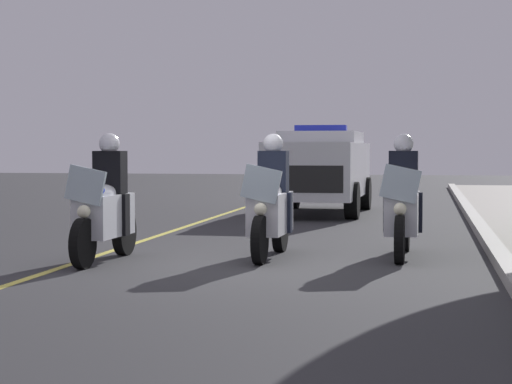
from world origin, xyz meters
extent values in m
plane|color=#333335|center=(0.00, 0.00, 0.00)|extent=(80.00, 80.00, 0.00)
cube|color=#9E9B93|center=(0.00, 3.33, 0.07)|extent=(48.00, 0.24, 0.15)
cube|color=#E0D14C|center=(0.00, -2.19, 0.00)|extent=(48.00, 0.12, 0.01)
cylinder|color=black|center=(0.71, -1.88, 0.32)|extent=(0.64, 0.13, 0.64)
cylinder|color=black|center=(-0.79, -1.85, 0.32)|extent=(0.64, 0.15, 0.64)
cube|color=silver|center=(-0.02, -1.86, 0.62)|extent=(1.21, 0.46, 0.56)
ellipsoid|color=silver|center=(0.03, -1.86, 0.92)|extent=(0.57, 0.33, 0.24)
cube|color=silver|center=(0.61, -1.88, 1.05)|extent=(0.07, 0.56, 0.53)
sphere|color=#F9F4CC|center=(0.67, -1.88, 0.72)|extent=(0.17, 0.17, 0.17)
sphere|color=red|center=(0.48, -2.03, 0.98)|extent=(0.09, 0.09, 0.09)
sphere|color=#1933F2|center=(0.48, -1.71, 0.98)|extent=(0.09, 0.09, 0.09)
cube|color=black|center=(-0.25, -1.86, 1.18)|extent=(0.29, 0.41, 0.60)
cube|color=black|center=(-0.19, -1.66, 0.62)|extent=(0.18, 0.14, 0.56)
cube|color=black|center=(-0.20, -2.06, 0.62)|extent=(0.18, 0.14, 0.56)
sphere|color=silver|center=(-0.23, -1.86, 1.58)|extent=(0.28, 0.28, 0.28)
cylinder|color=black|center=(-0.12, 0.23, 0.32)|extent=(0.64, 0.13, 0.64)
cylinder|color=black|center=(-1.62, 0.26, 0.32)|extent=(0.64, 0.15, 0.64)
cube|color=white|center=(-0.85, 0.24, 0.62)|extent=(1.21, 0.46, 0.56)
ellipsoid|color=white|center=(-0.80, 0.24, 0.92)|extent=(0.57, 0.33, 0.24)
cube|color=silver|center=(-0.22, 0.23, 1.05)|extent=(0.07, 0.56, 0.53)
sphere|color=#F9F4CC|center=(-0.16, 0.23, 0.72)|extent=(0.17, 0.17, 0.17)
sphere|color=red|center=(-0.35, 0.07, 0.98)|extent=(0.09, 0.09, 0.09)
sphere|color=#1933F2|center=(-0.35, 0.39, 0.98)|extent=(0.09, 0.09, 0.09)
cube|color=black|center=(-1.08, 0.25, 1.18)|extent=(0.29, 0.41, 0.60)
cube|color=black|center=(-1.02, 0.45, 0.62)|extent=(0.18, 0.14, 0.56)
cube|color=black|center=(-1.02, 0.05, 0.62)|extent=(0.18, 0.14, 0.56)
sphere|color=silver|center=(-1.06, 0.25, 1.58)|extent=(0.28, 0.28, 0.28)
cylinder|color=black|center=(-0.51, 2.02, 0.32)|extent=(0.64, 0.13, 0.64)
cylinder|color=black|center=(-2.01, 2.05, 0.32)|extent=(0.64, 0.15, 0.64)
cube|color=silver|center=(-1.24, 2.03, 0.62)|extent=(1.21, 0.46, 0.56)
ellipsoid|color=silver|center=(-1.19, 2.03, 0.92)|extent=(0.57, 0.33, 0.24)
cube|color=silver|center=(-0.61, 2.02, 1.05)|extent=(0.07, 0.56, 0.53)
sphere|color=#F9F4CC|center=(-0.55, 2.02, 0.72)|extent=(0.17, 0.17, 0.17)
sphere|color=red|center=(-0.75, 1.86, 0.98)|extent=(0.09, 0.09, 0.09)
sphere|color=#1933F2|center=(-0.74, 2.18, 0.98)|extent=(0.09, 0.09, 0.09)
cube|color=black|center=(-1.47, 2.04, 1.18)|extent=(0.29, 0.41, 0.60)
cube|color=black|center=(-1.41, 2.24, 0.62)|extent=(0.18, 0.14, 0.56)
cube|color=black|center=(-1.42, 1.84, 0.62)|extent=(0.18, 0.14, 0.56)
sphere|color=silver|center=(-1.45, 2.04, 1.58)|extent=(0.28, 0.28, 0.28)
cube|color=silver|center=(-9.42, -0.06, 1.02)|extent=(4.94, 2.00, 1.24)
cube|color=silver|center=(-9.72, -0.05, 1.72)|extent=(2.43, 1.80, 0.36)
cube|color=#2633D8|center=(-9.52, -0.05, 1.98)|extent=(0.30, 1.21, 0.14)
cube|color=black|center=(-7.02, -0.10, 0.88)|extent=(0.15, 1.62, 0.56)
cylinder|color=black|center=(-7.85, 0.81, 0.40)|extent=(0.81, 0.30, 0.80)
cylinder|color=black|center=(-7.89, -0.99, 0.40)|extent=(0.81, 0.30, 0.80)
cylinder|color=black|center=(-10.95, 0.88, 0.40)|extent=(0.81, 0.30, 0.80)
cylinder|color=black|center=(-10.99, -0.92, 0.40)|extent=(0.81, 0.30, 0.80)
camera|label=1|loc=(11.39, 2.34, 1.52)|focal=63.38mm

